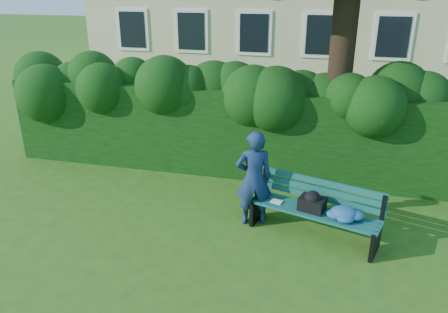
# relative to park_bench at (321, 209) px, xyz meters

# --- Properties ---
(ground) EXTENTS (80.00, 80.00, 0.00)m
(ground) POSITION_rel_park_bench_xyz_m (-1.74, 0.08, -0.50)
(ground) COLOR #2E5B1A
(ground) RESTS_ON ground
(hedge) EXTENTS (10.00, 1.00, 1.80)m
(hedge) POSITION_rel_park_bench_xyz_m (-1.74, 2.28, 0.40)
(hedge) COLOR black
(hedge) RESTS_ON ground
(park_bench) EXTENTS (2.11, 1.12, 0.89)m
(park_bench) POSITION_rel_park_bench_xyz_m (0.00, 0.00, 0.00)
(park_bench) COLOR #0E4638
(park_bench) RESTS_ON ground
(man_reading) EXTENTS (0.68, 0.55, 1.63)m
(man_reading) POSITION_rel_park_bench_xyz_m (-1.11, 0.20, 0.32)
(man_reading) COLOR navy
(man_reading) RESTS_ON ground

